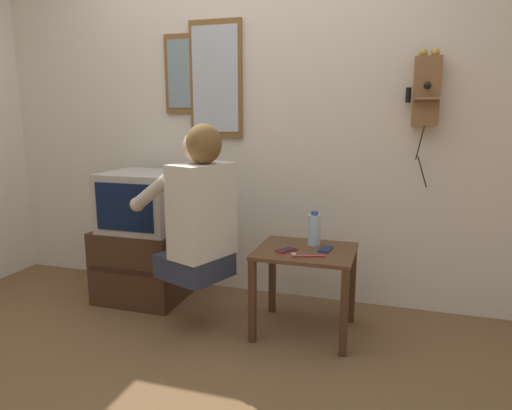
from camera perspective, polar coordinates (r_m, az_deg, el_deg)
ground_plane at (r=2.49m, az=-9.97°, el=-20.03°), size 14.00×14.00×0.00m
wall_back at (r=3.23m, az=-0.83°, el=11.13°), size 6.80×0.05×2.55m
side_table at (r=2.71m, az=6.17°, el=-7.56°), size 0.56×0.48×0.51m
person at (r=2.65m, az=-7.23°, el=-0.41°), size 0.63×0.54×0.90m
tv_stand at (r=3.34m, az=-13.76°, el=-7.03°), size 0.58×0.52×0.50m
television at (r=3.20m, az=-13.89°, el=0.50°), size 0.50×0.47×0.40m
wall_phone_antique at (r=3.00m, az=20.51°, el=13.27°), size 0.19×0.18×0.83m
framed_picture at (r=3.37m, az=-8.45°, el=15.91°), size 0.36×0.03×0.54m
wall_mirror at (r=3.28m, az=-5.05°, el=15.34°), size 0.38×0.03×0.79m
cell_phone_held at (r=2.64m, az=3.85°, el=-5.62°), size 0.12×0.14×0.01m
cell_phone_spare at (r=2.68m, az=8.69°, el=-5.46°), size 0.07×0.13×0.01m
water_bottle at (r=2.75m, az=7.29°, el=-3.04°), size 0.08×0.08×0.21m
toothbrush at (r=2.54m, az=6.27°, el=-6.31°), size 0.18×0.07×0.02m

